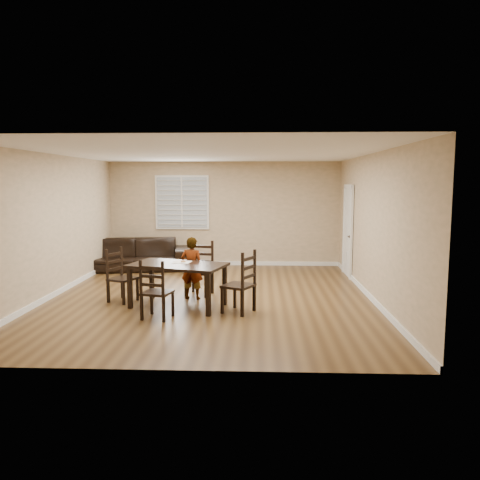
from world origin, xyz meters
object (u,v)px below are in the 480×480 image
(donut, at_px, (183,261))
(sofa, at_px, (134,254))
(chair_far, at_px, (154,293))
(child, at_px, (192,268))
(chair_near, at_px, (201,270))
(chair_right, at_px, (245,285))
(dining_table, at_px, (178,269))
(chair_left, at_px, (118,277))

(donut, distance_m, sofa, 3.72)
(chair_far, xyz_separation_m, child, (0.40, 1.39, 0.15))
(chair_near, distance_m, donut, 0.91)
(sofa, bearing_deg, chair_right, -61.69)
(sofa, bearing_deg, donut, -70.36)
(chair_near, distance_m, sofa, 3.14)
(chair_far, bearing_deg, donut, -93.89)
(chair_far, height_order, chair_right, chair_right)
(child, bearing_deg, dining_table, 83.90)
(chair_right, relative_size, child, 0.90)
(chair_near, height_order, donut, chair_near)
(chair_far, distance_m, chair_left, 1.52)
(chair_right, bearing_deg, donut, -88.39)
(chair_right, bearing_deg, dining_table, -79.90)
(dining_table, height_order, chair_left, chair_left)
(donut, bearing_deg, chair_right, -26.07)
(donut, bearing_deg, sofa, 118.40)
(dining_table, xyz_separation_m, donut, (0.07, 0.17, 0.11))
(dining_table, height_order, child, child)
(chair_far, bearing_deg, child, -92.87)
(chair_left, bearing_deg, donut, -74.51)
(chair_right, height_order, sofa, chair_right)
(sofa, bearing_deg, child, -65.80)
(sofa, bearing_deg, dining_table, -72.51)
(dining_table, relative_size, donut, 20.11)
(dining_table, distance_m, chair_far, 0.89)
(chair_far, xyz_separation_m, chair_left, (-0.94, 1.19, 0.01))
(dining_table, height_order, donut, donut)
(dining_table, distance_m, chair_left, 1.25)
(chair_left, xyz_separation_m, child, (1.34, 0.20, 0.14))
(dining_table, bearing_deg, chair_left, 179.24)
(dining_table, distance_m, chair_right, 1.26)
(dining_table, bearing_deg, chair_near, 90.26)
(chair_far, bearing_deg, chair_left, -38.31)
(dining_table, relative_size, chair_left, 1.85)
(chair_near, distance_m, chair_left, 1.60)
(chair_right, height_order, donut, chair_right)
(chair_far, xyz_separation_m, donut, (0.31, 0.99, 0.34))
(chair_left, xyz_separation_m, donut, (1.25, -0.19, 0.34))
(donut, xyz_separation_m, sofa, (-1.76, 3.26, -0.40))
(chair_far, height_order, sofa, chair_far)
(dining_table, xyz_separation_m, sofa, (-1.69, 3.43, -0.29))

